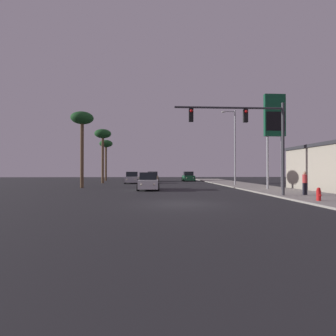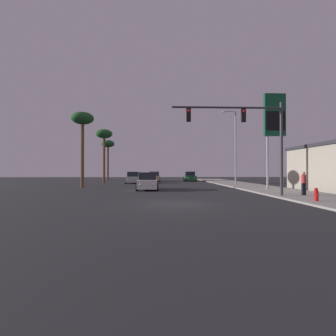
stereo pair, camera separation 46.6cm
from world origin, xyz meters
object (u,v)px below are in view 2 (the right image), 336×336
(car_white, at_px, (148,182))
(car_silver, at_px, (133,178))
(street_lamp, at_px, (234,143))
(palm_tree_far, at_px, (108,146))
(fire_hydrant, at_px, (316,195))
(gas_station_sign, at_px, (275,120))
(car_green, at_px, (190,177))
(traffic_light_mast, at_px, (250,129))
(car_tan, at_px, (154,177))
(pedestrian_on_sidewalk, at_px, (304,182))
(palm_tree_mid, at_px, (104,137))
(palm_tree_near, at_px, (82,122))

(car_white, distance_m, car_silver, 13.51)
(street_lamp, distance_m, palm_tree_far, 25.43)
(fire_hydrant, bearing_deg, gas_station_sign, 78.22)
(car_green, distance_m, gas_station_sign, 22.65)
(traffic_light_mast, height_order, gas_station_sign, gas_station_sign)
(car_tan, bearing_deg, car_green, -173.13)
(car_silver, height_order, palm_tree_far, palm_tree_far)
(pedestrian_on_sidewalk, bearing_deg, car_tan, 112.43)
(car_tan, relative_size, palm_tree_mid, 0.55)
(palm_tree_far, bearing_deg, palm_tree_mid, -82.35)
(car_silver, relative_size, palm_tree_near, 0.53)
(traffic_light_mast, xyz_separation_m, fire_hydrant, (2.64, -3.32, -4.26))
(gas_station_sign, bearing_deg, car_silver, 135.92)
(car_green, xyz_separation_m, palm_tree_near, (-13.71, -16.94, 6.32))
(street_lamp, bearing_deg, fire_hydrant, -90.61)
(palm_tree_far, bearing_deg, traffic_light_mast, -63.03)
(palm_tree_near, bearing_deg, palm_tree_mid, 88.43)
(car_white, bearing_deg, palm_tree_far, -70.55)
(fire_hydrant, xyz_separation_m, pedestrian_on_sidewalk, (1.30, 3.55, 0.55))
(gas_station_sign, relative_size, palm_tree_near, 1.10)
(car_silver, xyz_separation_m, palm_tree_mid, (-4.28, 0.08, 6.07))
(car_silver, bearing_deg, car_tan, -114.79)
(car_green, distance_m, pedestrian_on_sidewalk, 27.74)
(car_white, distance_m, gas_station_sign, 13.39)
(car_silver, distance_m, palm_tree_near, 12.61)
(gas_station_sign, xyz_separation_m, palm_tree_mid, (-18.90, 14.25, 0.21))
(car_green, bearing_deg, palm_tree_mid, 27.66)
(car_white, height_order, palm_tree_mid, palm_tree_mid)
(car_white, height_order, palm_tree_far, palm_tree_far)
(pedestrian_on_sidewalk, distance_m, palm_tree_near, 22.03)
(pedestrian_on_sidewalk, bearing_deg, fire_hydrant, -110.07)
(palm_tree_mid, bearing_deg, palm_tree_near, -91.57)
(car_white, relative_size, pedestrian_on_sidewalk, 2.58)
(traffic_light_mast, xyz_separation_m, palm_tree_far, (-15.59, 30.63, 1.70))
(street_lamp, height_order, palm_tree_far, street_lamp)
(traffic_light_mast, bearing_deg, car_white, 135.22)
(street_lamp, bearing_deg, palm_tree_mid, 156.28)
(gas_station_sign, bearing_deg, traffic_light_mast, -126.16)
(pedestrian_on_sidewalk, bearing_deg, palm_tree_mid, 131.71)
(gas_station_sign, xyz_separation_m, fire_hydrant, (-2.02, -9.70, -6.13))
(palm_tree_mid, bearing_deg, car_green, 27.30)
(car_tan, bearing_deg, car_white, 88.42)
(palm_tree_mid, bearing_deg, traffic_light_mast, -55.38)
(palm_tree_far, relative_size, palm_tree_mid, 0.95)
(gas_station_sign, bearing_deg, street_lamp, 105.31)
(fire_hydrant, distance_m, palm_tree_far, 38.99)
(traffic_light_mast, relative_size, palm_tree_far, 1.04)
(car_tan, xyz_separation_m, car_silver, (-2.95, -6.21, 0.00))
(palm_tree_near, bearing_deg, street_lamp, 8.22)
(street_lamp, height_order, fire_hydrant, street_lamp)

